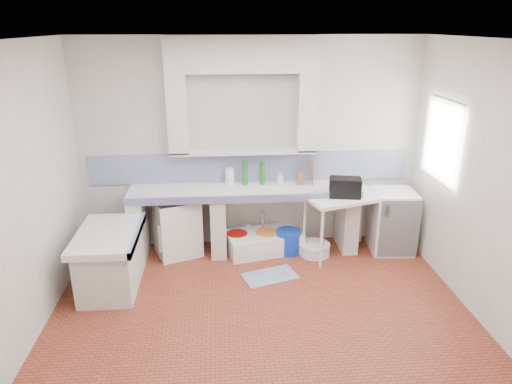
{
  "coord_description": "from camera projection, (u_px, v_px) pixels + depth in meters",
  "views": [
    {
      "loc": [
        -0.39,
        -4.01,
        2.93
      ],
      "look_at": [
        0.0,
        1.0,
        1.1
      ],
      "focal_mm": 32.6,
      "sensor_mm": 36.0,
      "label": 1
    }
  ],
  "objects": [
    {
      "name": "floor",
      "position": [
        264.0,
        325.0,
        4.79
      ],
      "size": [
        4.5,
        4.5,
        0.0
      ],
      "primitive_type": "plane",
      "color": "brown",
      "rests_on": "ground"
    },
    {
      "name": "ceiling",
      "position": [
        266.0,
        40.0,
        3.83
      ],
      "size": [
        4.5,
        4.5,
        0.0
      ],
      "primitive_type": "plane",
      "rotation": [
        3.14,
        0.0,
        0.0
      ],
      "color": "silver",
      "rests_on": "ground"
    },
    {
      "name": "wall_back",
      "position": [
        250.0,
        145.0,
        6.18
      ],
      "size": [
        4.5,
        0.0,
        4.5
      ],
      "primitive_type": "plane",
      "rotation": [
        1.57,
        0.0,
        0.0
      ],
      "color": "silver",
      "rests_on": "ground"
    },
    {
      "name": "wall_front",
      "position": [
        301.0,
        333.0,
        2.44
      ],
      "size": [
        4.5,
        0.0,
        4.5
      ],
      "primitive_type": "plane",
      "rotation": [
        -1.57,
        0.0,
        0.0
      ],
      "color": "silver",
      "rests_on": "ground"
    },
    {
      "name": "wall_left",
      "position": [
        14.0,
        205.0,
        4.14
      ],
      "size": [
        0.0,
        4.5,
        4.5
      ],
      "primitive_type": "plane",
      "rotation": [
        1.57,
        0.0,
        1.57
      ],
      "color": "silver",
      "rests_on": "ground"
    },
    {
      "name": "wall_right",
      "position": [
        497.0,
        192.0,
        4.48
      ],
      "size": [
        0.0,
        4.5,
        4.5
      ],
      "primitive_type": "plane",
      "rotation": [
        1.57,
        0.0,
        -1.57
      ],
      "color": "silver",
      "rests_on": "ground"
    },
    {
      "name": "alcove_mass",
      "position": [
        242.0,
        54.0,
        5.66
      ],
      "size": [
        1.9,
        0.25,
        0.45
      ],
      "primitive_type": "cube",
      "color": "silver",
      "rests_on": "ground"
    },
    {
      "name": "window_frame",
      "position": [
        457.0,
        142.0,
        5.54
      ],
      "size": [
        0.35,
        0.86,
        1.06
      ],
      "primitive_type": "cube",
      "color": "#3A2612",
      "rests_on": "ground"
    },
    {
      "name": "lace_valance",
      "position": [
        450.0,
        110.0,
        5.4
      ],
      "size": [
        0.01,
        0.84,
        0.24
      ],
      "primitive_type": "cube",
      "color": "white",
      "rests_on": "ground"
    },
    {
      "name": "counter_slab",
      "position": [
        244.0,
        191.0,
        6.08
      ],
      "size": [
        3.0,
        0.6,
        0.08
      ],
      "primitive_type": "cube",
      "color": "white",
      "rests_on": "ground"
    },
    {
      "name": "counter_lip",
      "position": [
        245.0,
        199.0,
        5.82
      ],
      "size": [
        3.0,
        0.04,
        0.1
      ],
      "primitive_type": "cube",
      "color": "navy",
      "rests_on": "ground"
    },
    {
      "name": "counter_pier_left",
      "position": [
        139.0,
        226.0,
        6.13
      ],
      "size": [
        0.2,
        0.55,
        0.82
      ],
      "primitive_type": "cube",
      "color": "silver",
      "rests_on": "ground"
    },
    {
      "name": "counter_pier_mid",
      "position": [
        218.0,
        223.0,
        6.21
      ],
      "size": [
        0.2,
        0.55,
        0.82
      ],
      "primitive_type": "cube",
      "color": "silver",
      "rests_on": "ground"
    },
    {
      "name": "counter_pier_right",
      "position": [
        347.0,
        219.0,
        6.34
      ],
      "size": [
        0.2,
        0.55,
        0.82
      ],
      "primitive_type": "cube",
      "color": "silver",
      "rests_on": "ground"
    },
    {
      "name": "peninsula_top",
      "position": [
        108.0,
        235.0,
        5.28
      ],
      "size": [
        0.7,
        1.1,
        0.08
      ],
      "primitive_type": "cube",
      "color": "white",
      "rests_on": "ground"
    },
    {
      "name": "peninsula_base",
      "position": [
        111.0,
        263.0,
        5.4
      ],
      "size": [
        0.6,
        1.0,
        0.62
      ],
      "primitive_type": "cube",
      "color": "silver",
      "rests_on": "ground"
    },
    {
      "name": "peninsula_lip",
      "position": [
        137.0,
        234.0,
        5.3
      ],
      "size": [
        0.04,
        1.1,
        0.1
      ],
      "primitive_type": "cube",
      "color": "navy",
      "rests_on": "ground"
    },
    {
      "name": "backsplash",
      "position": [
        250.0,
        167.0,
        6.27
      ],
      "size": [
        4.27,
        0.03,
        0.4
      ],
      "primitive_type": "cube",
      "color": "navy",
      "rests_on": "ground"
    },
    {
      "name": "stove",
      "position": [
        177.0,
        227.0,
        6.17
      ],
      "size": [
        0.7,
        0.69,
        0.77
      ],
      "primitive_type": "cube",
      "rotation": [
        0.0,
        0.0,
        0.36
      ],
      "color": "white",
      "rests_on": "ground"
    },
    {
      "name": "sink",
      "position": [
        264.0,
        243.0,
        6.32
      ],
      "size": [
        1.08,
        0.74,
        0.24
      ],
      "primitive_type": "cube",
      "rotation": [
        0.0,
        0.0,
        0.22
      ],
      "color": "white",
      "rests_on": "ground"
    },
    {
      "name": "side_table",
      "position": [
        343.0,
        225.0,
        6.13
      ],
      "size": [
        1.13,
        0.84,
        0.04
      ],
      "primitive_type": "cube",
      "rotation": [
        0.0,
        0.0,
        0.31
      ],
      "color": "white",
      "rests_on": "ground"
    },
    {
      "name": "fridge",
      "position": [
        392.0,
        221.0,
        6.26
      ],
      "size": [
        0.59,
        0.59,
        0.84
      ],
      "primitive_type": "cube",
      "rotation": [
        0.0,
        0.0,
        -0.08
      ],
      "color": "white",
      "rests_on": "ground"
    },
    {
      "name": "bucket_red",
      "position": [
        237.0,
        242.0,
        6.3
      ],
      "size": [
        0.33,
        0.33,
        0.27
      ],
      "primitive_type": "cylinder",
      "rotation": [
        0.0,
        0.0,
        0.15
      ],
      "color": "#AE0D05",
      "rests_on": "ground"
    },
    {
      "name": "bucket_orange",
      "position": [
        267.0,
        241.0,
        6.31
      ],
      "size": [
        0.34,
        0.34,
        0.28
      ],
      "primitive_type": "cylinder",
      "rotation": [
        0.0,
        0.0,
        -0.12
      ],
      "color": "orange",
      "rests_on": "ground"
    },
    {
      "name": "bucket_blue",
      "position": [
        288.0,
        241.0,
        6.27
      ],
      "size": [
        0.42,
        0.42,
        0.32
      ],
      "primitive_type": "cylinder",
      "rotation": [
        0.0,
        0.0,
        0.29
      ],
      "color": "#1139C3",
      "rests_on": "ground"
    },
    {
      "name": "basin_white",
      "position": [
        315.0,
        249.0,
        6.23
      ],
      "size": [
        0.42,
        0.42,
        0.16
      ],
      "primitive_type": "cylinder",
      "rotation": [
        0.0,
        0.0,
        0.04
      ],
      "color": "white",
      "rests_on": "ground"
    },
    {
      "name": "water_bottle_a",
      "position": [
        248.0,
        235.0,
        6.46
      ],
      "size": [
        0.11,
        0.11,
        0.31
      ],
      "primitive_type": "cylinder",
      "rotation": [
        0.0,
        0.0,
        0.39
      ],
      "color": "silver",
      "rests_on": "ground"
    },
    {
      "name": "water_bottle_b",
      "position": [
        268.0,
        236.0,
        6.45
      ],
      "size": [
        0.09,
        0.09,
        0.29
      ],
      "primitive_type": "cylinder",
      "rotation": [
        0.0,
        0.0,
        -0.24
      ],
      "color": "silver",
      "rests_on": "ground"
    },
    {
      "name": "black_bag",
      "position": [
        345.0,
        187.0,
        5.91
      ],
      "size": [
        0.43,
        0.29,
        0.25
      ],
      "primitive_type": "cube",
      "rotation": [
        0.0,
        0.0,
        -0.19
      ],
      "color": "black",
      "rests_on": "side_table"
    },
    {
      "name": "green_bottle_a",
      "position": [
        245.0,
        173.0,
        6.15
      ],
      "size": [
        0.09,
        0.09,
        0.32
      ],
      "primitive_type": "cylinder",
      "rotation": [
        0.0,
        0.0,
        0.35
      ],
      "color": "#1A6C1F",
      "rests_on": "counter_slab"
    },
    {
      "name": "green_bottle_b",
      "position": [
        262.0,
        173.0,
        6.17
      ],
      "size": [
        0.09,
        0.09,
        0.31
      ],
      "primitive_type": "cylinder",
      "rotation": [
        0.0,
        0.0,
        -0.35
      ],
      "color": "#1A6C1F",
      "rests_on": "counter_slab"
    },
    {
      "name": "knife_block",
      "position": [
        300.0,
        178.0,
        6.19
      ],
      "size": [
        0.09,
        0.07,
        0.18
      ],
      "primitive_type": "cube",
      "rotation": [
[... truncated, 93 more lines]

